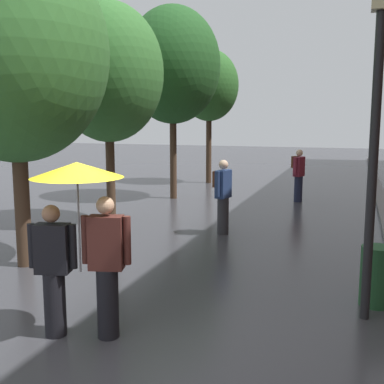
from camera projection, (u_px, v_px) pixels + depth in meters
The scene contains 11 objects.
ground_plane at pixel (114, 360), 5.29m from camera, with size 80.00×80.00×0.00m, color #38383D.
kerb_strip at pixel (383, 210), 13.63m from camera, with size 0.30×36.00×0.12m, color slate.
street_tree_0 at pixel (14, 52), 8.13m from camera, with size 3.18×3.18×5.59m.
street_tree_1 at pixel (108, 73), 11.68m from camera, with size 2.69×2.69×5.37m.
street_tree_2 at pixel (173, 65), 15.30m from camera, with size 3.02×3.02×6.10m.
street_tree_3 at pixel (209, 86), 19.15m from camera, with size 2.34×2.34×5.29m.
couple_under_umbrella at pixel (79, 225), 5.68m from camera, with size 1.20×1.08×2.11m.
street_lamp_post at pixel (375, 130), 6.03m from camera, with size 0.24×0.24×4.21m.
litter_bin at pixel (376, 276), 6.78m from camera, with size 0.44×0.44×0.85m, color #1E4C28.
pedestrian_walking_midground at pixel (223, 195), 10.91m from camera, with size 0.39×0.57×1.69m.
pedestrian_walking_far at pixel (298, 174), 15.16m from camera, with size 0.41×0.56×1.64m.
Camera 1 is at (2.39, -4.42, 2.62)m, focal length 45.39 mm.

